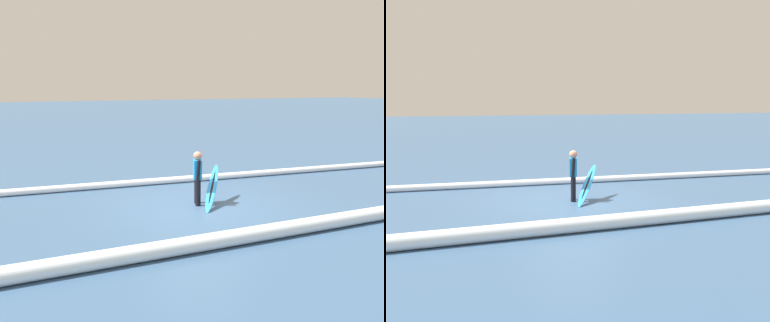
% 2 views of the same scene
% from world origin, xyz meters
% --- Properties ---
extents(ground_plane, '(165.75, 165.75, 0.00)m').
position_xyz_m(ground_plane, '(0.00, 0.00, 0.00)').
color(ground_plane, '#365579').
extents(surfer, '(0.30, 0.58, 1.41)m').
position_xyz_m(surfer, '(-0.03, -0.16, 0.79)').
color(surfer, black).
rests_on(surfer, ground_plane).
extents(surfboard, '(1.28, 1.67, 0.94)m').
position_xyz_m(surfboard, '(-0.40, -0.03, 0.45)').
color(surfboard, '#268CE5').
rests_on(surfboard, ground_plane).
extents(wave_crest_foreground, '(22.61, 1.82, 0.21)m').
position_xyz_m(wave_crest_foreground, '(1.18, -3.00, 0.10)').
color(wave_crest_foreground, white).
rests_on(wave_crest_foreground, ground_plane).
extents(wave_crest_midground, '(17.72, 0.56, 0.32)m').
position_xyz_m(wave_crest_midground, '(-0.08, 2.98, 0.16)').
color(wave_crest_midground, white).
rests_on(wave_crest_midground, ground_plane).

